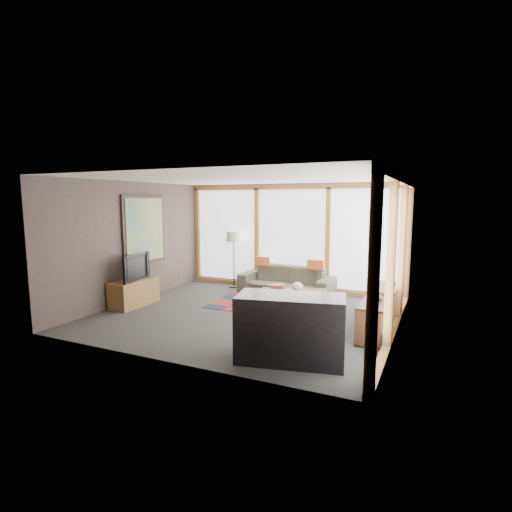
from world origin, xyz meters
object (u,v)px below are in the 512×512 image
at_px(coffee_table, 294,302).
at_px(tv_console, 134,293).
at_px(television, 133,267).
at_px(bar_counter, 290,328).
at_px(floor_lamp, 234,260).
at_px(sofa, 286,280).
at_px(bookshelf, 380,310).

xyz_separation_m(coffee_table, tv_console, (-3.24, -0.90, 0.06)).
bearing_deg(television, coffee_table, -84.42).
relative_size(tv_console, bar_counter, 0.75).
distance_m(floor_lamp, tv_console, 2.71).
relative_size(floor_lamp, coffee_table, 1.09).
bearing_deg(coffee_table, sofa, 116.14).
height_order(floor_lamp, tv_console, floor_lamp).
bearing_deg(coffee_table, bookshelf, -6.68).
bearing_deg(floor_lamp, sofa, -4.95).
bearing_deg(television, bookshelf, -91.88).
distance_m(sofa, bookshelf, 2.86).
xyz_separation_m(tv_console, television, (0.01, -0.02, 0.55)).
bearing_deg(bookshelf, coffee_table, 173.32).
distance_m(bookshelf, bar_counter, 2.28).
xyz_separation_m(bookshelf, television, (-4.89, -0.73, 0.53)).
bearing_deg(sofa, coffee_table, -61.70).
bearing_deg(tv_console, bookshelf, 8.16).
bearing_deg(floor_lamp, television, -113.39).
relative_size(bookshelf, bar_counter, 1.63).
relative_size(sofa, tv_console, 2.02).
relative_size(television, bar_counter, 0.66).
distance_m(sofa, coffee_table, 1.59).
distance_m(floor_lamp, bookshelf, 4.22).
height_order(bookshelf, bar_counter, bar_counter).
bearing_deg(bar_counter, coffee_table, 95.65).
bearing_deg(bookshelf, sofa, 145.56).
height_order(sofa, floor_lamp, floor_lamp).
xyz_separation_m(floor_lamp, tv_console, (-1.08, -2.45, -0.44)).
bearing_deg(sofa, bookshelf, -32.28).
relative_size(coffee_table, bookshelf, 0.55).
xyz_separation_m(sofa, coffee_table, (0.70, -1.42, -0.11)).
relative_size(sofa, coffee_table, 1.70).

